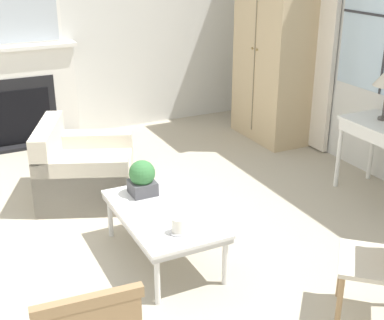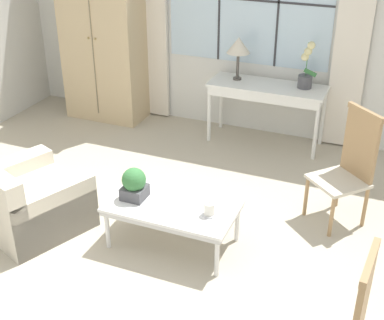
{
  "view_description": "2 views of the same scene",
  "coord_description": "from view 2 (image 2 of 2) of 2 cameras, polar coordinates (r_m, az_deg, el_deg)",
  "views": [
    {
      "loc": [
        3.49,
        -0.99,
        2.29
      ],
      "look_at": [
        0.37,
        0.54,
        0.87
      ],
      "focal_mm": 50.0,
      "sensor_mm": 36.0,
      "label": 1
    },
    {
      "loc": [
        1.81,
        -3.11,
        2.88
      ],
      "look_at": [
        0.3,
        0.54,
        0.79
      ],
      "focal_mm": 50.0,
      "sensor_mm": 36.0,
      "label": 2
    }
  ],
  "objects": [
    {
      "name": "pillar_candle",
      "position": [
        4.41,
        1.85,
        -5.31
      ],
      "size": [
        0.13,
        0.13,
        0.13
      ],
      "color": "silver",
      "rests_on": "coffee_table"
    },
    {
      "name": "potted_plant_small",
      "position": [
        4.62,
        -6.19,
        -2.53
      ],
      "size": [
        0.21,
        0.21,
        0.29
      ],
      "color": "#4C4C51",
      "rests_on": "coffee_table"
    },
    {
      "name": "potted_orchid",
      "position": [
        6.26,
        12.08,
        9.27
      ],
      "size": [
        0.21,
        0.16,
        0.54
      ],
      "color": "#4C4C51",
      "rests_on": "console_table"
    },
    {
      "name": "coffee_table",
      "position": [
        4.6,
        -2.09,
        -5.2
      ],
      "size": [
        1.11,
        0.62,
        0.41
      ],
      "color": "silver",
      "rests_on": "ground_plane"
    },
    {
      "name": "ground_plane",
      "position": [
        4.61,
        -6.15,
        -10.94
      ],
      "size": [
        14.0,
        14.0,
        0.0
      ],
      "primitive_type": "plane",
      "color": "#B2A893"
    },
    {
      "name": "accent_chair_wooden",
      "position": [
        3.41,
        15.72,
        -16.06
      ],
      "size": [
        0.47,
        0.47,
        1.05
      ],
      "color": "beige",
      "rests_on": "ground_plane"
    },
    {
      "name": "side_chair_wooden",
      "position": [
        5.05,
        16.51,
        -0.29
      ],
      "size": [
        0.62,
        0.62,
        1.09
      ],
      "color": "beige",
      "rests_on": "ground_plane"
    },
    {
      "name": "wall_back_windowed",
      "position": [
        6.56,
        6.05,
        14.74
      ],
      "size": [
        7.2,
        0.14,
        2.8
      ],
      "color": "silver",
      "rests_on": "ground_plane"
    },
    {
      "name": "armchair_upholstered",
      "position": [
        5.12,
        -17.07,
        -4.31
      ],
      "size": [
        1.15,
        1.12,
        0.73
      ],
      "color": "beige",
      "rests_on": "ground_plane"
    },
    {
      "name": "table_lamp",
      "position": [
        6.36,
        4.99,
        12.0
      ],
      "size": [
        0.28,
        0.28,
        0.51
      ],
      "color": "#4C4742",
      "rests_on": "console_table"
    },
    {
      "name": "armoire",
      "position": [
        7.05,
        -9.49,
        13.48
      ],
      "size": [
        1.09,
        0.58,
        2.31
      ],
      "color": "tan",
      "rests_on": "ground_plane"
    },
    {
      "name": "console_table",
      "position": [
        6.37,
        8.03,
        7.23
      ],
      "size": [
        1.36,
        0.51,
        0.74
      ],
      "color": "white",
      "rests_on": "ground_plane"
    }
  ]
}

